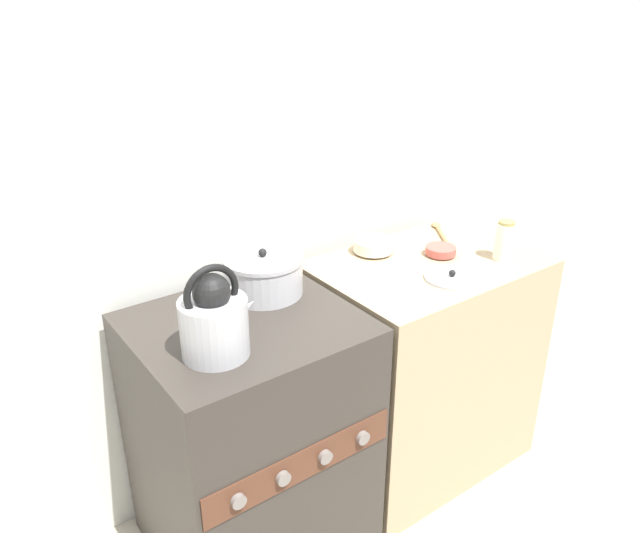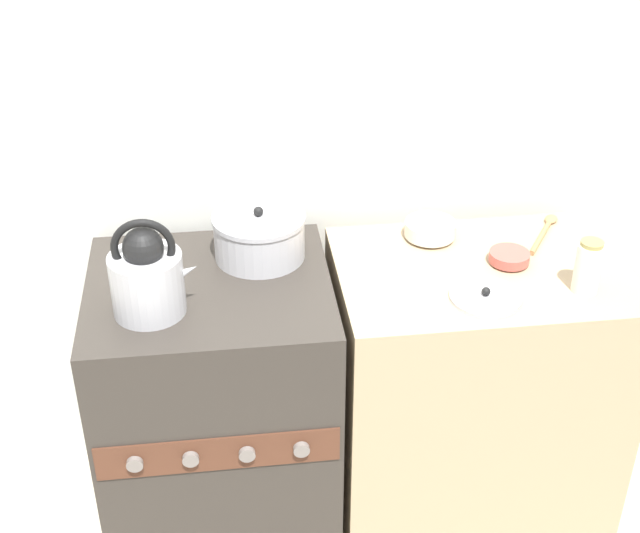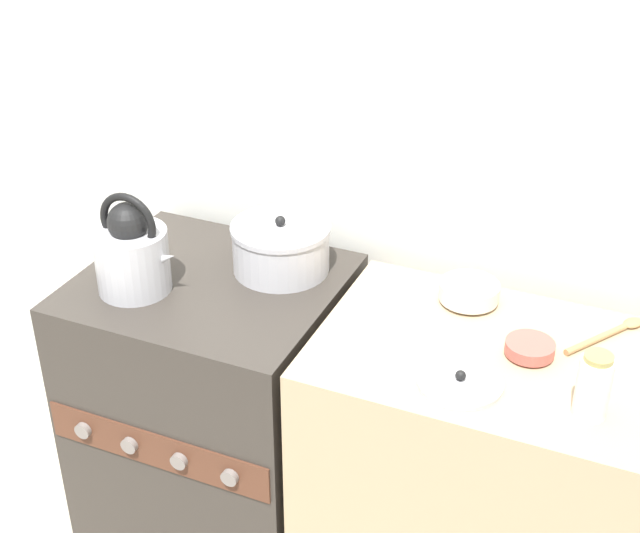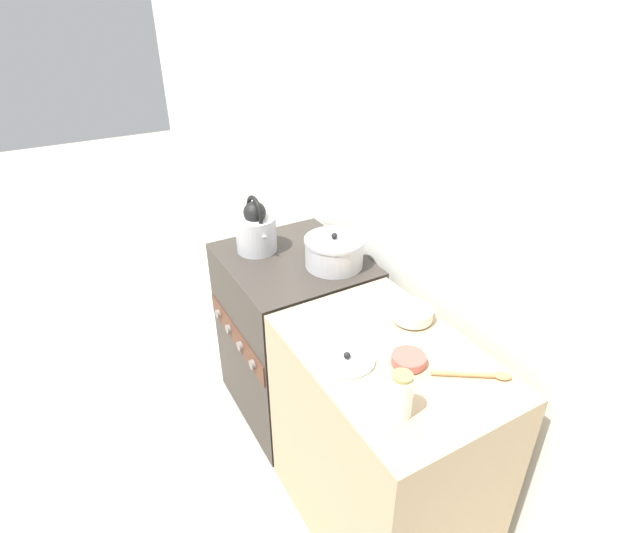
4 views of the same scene
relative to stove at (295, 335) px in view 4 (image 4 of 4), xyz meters
name	(u,v)px [view 4 (image 4 of 4)]	position (x,y,z in m)	size (l,w,h in m)	color
ground_plane	(245,420)	(0.00, -0.30, -0.45)	(12.00, 12.00, 0.00)	#B2A893
wall_back	(363,169)	(0.00, 0.37, 0.80)	(7.00, 0.06, 2.50)	silver
stove	(295,335)	(0.00, 0.00, 0.00)	(0.67, 0.63, 0.89)	#332D28
counter	(382,443)	(0.77, -0.01, 0.00)	(0.83, 0.57, 0.89)	tan
kettle	(256,230)	(-0.15, -0.11, 0.55)	(0.23, 0.19, 0.27)	#B2B2B7
cooking_pot	(334,252)	(0.15, 0.13, 0.51)	(0.27, 0.27, 0.16)	#B2B2B7
enamel_bowl	(413,313)	(0.66, 0.17, 0.48)	(0.15, 0.15, 0.05)	beige
small_ceramic_bowl	(409,359)	(0.85, 0.00, 0.47)	(0.11, 0.11, 0.04)	#B75147
storage_jar	(401,395)	(1.01, -0.16, 0.52)	(0.07, 0.07, 0.15)	silver
loose_pot_lid	(347,359)	(0.73, -0.16, 0.45)	(0.19, 0.19, 0.03)	#B2B2B7
wooden_spoon	(478,375)	(1.01, 0.16, 0.46)	(0.16, 0.23, 0.02)	#A37A4C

